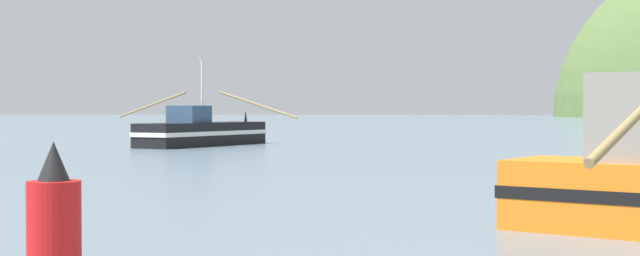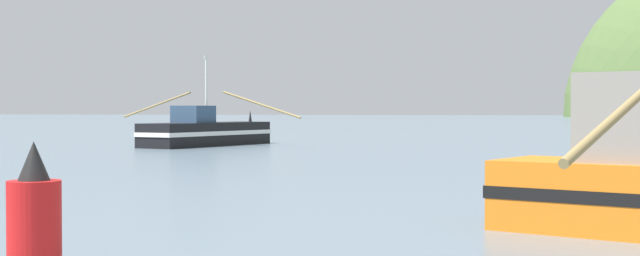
% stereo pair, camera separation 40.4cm
% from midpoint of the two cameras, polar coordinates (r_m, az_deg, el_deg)
% --- Properties ---
extents(fishing_boat_black, '(11.89, 9.68, 5.15)m').
position_cam_midpoint_polar(fishing_boat_black, '(49.80, -8.01, -0.27)').
color(fishing_boat_black, black).
rests_on(fishing_boat_black, ground).
extents(channel_buoy, '(0.67, 0.67, 1.69)m').
position_cam_midpoint_polar(channel_buoy, '(11.55, -18.03, -5.70)').
color(channel_buoy, red).
rests_on(channel_buoy, ground).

